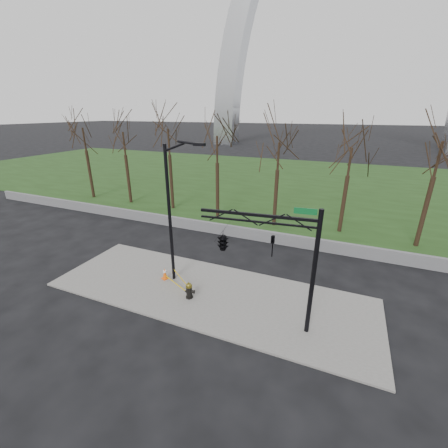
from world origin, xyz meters
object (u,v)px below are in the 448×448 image
at_px(traffic_cone, 165,273).
at_px(street_light, 172,206).
at_px(fire_hydrant, 189,291).
at_px(traffic_signal_mast, 240,242).

distance_m(traffic_cone, street_light, 4.31).
height_order(fire_hydrant, traffic_signal_mast, traffic_signal_mast).
height_order(traffic_cone, traffic_signal_mast, traffic_signal_mast).
xyz_separation_m(fire_hydrant, traffic_signal_mast, (2.99, -0.51, 3.61)).
bearing_deg(traffic_signal_mast, fire_hydrant, 163.83).
bearing_deg(street_light, fire_hydrant, -39.40).
relative_size(street_light, traffic_signal_mast, 1.37).
distance_m(fire_hydrant, traffic_signal_mast, 4.71).
bearing_deg(traffic_signal_mast, street_light, 151.50).
relative_size(fire_hydrant, traffic_signal_mast, 0.16).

